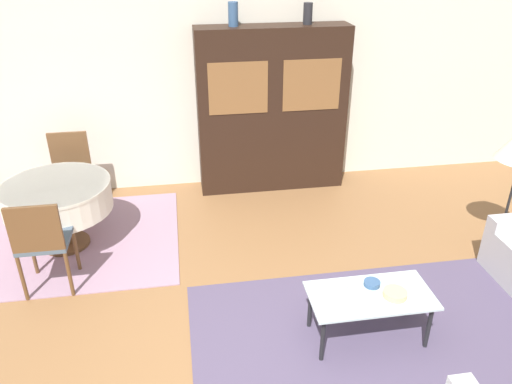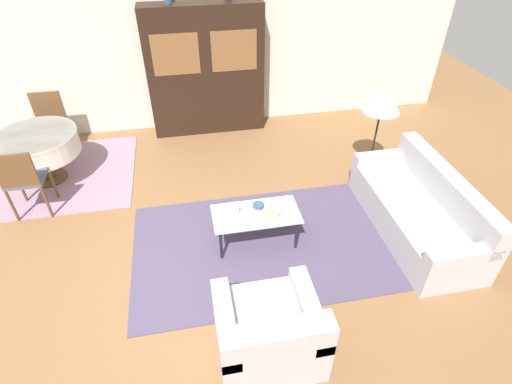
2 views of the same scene
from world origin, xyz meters
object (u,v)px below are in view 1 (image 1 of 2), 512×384
object	(u,v)px
display_cabinet	(272,111)
dining_table	(58,198)
coffee_table	(370,299)
bowl_small	(372,283)
dining_chair_far	(70,168)
vase_tall	(233,14)
bowl	(395,294)
vase_short	(308,14)
cup	(343,288)
dining_chair_near	(42,239)

from	to	relation	value
display_cabinet	dining_table	xyz separation A→B (m)	(-2.44, -1.09, -0.44)
coffee_table	bowl_small	xyz separation A→B (m)	(0.05, 0.11, 0.07)
dining_chair_far	vase_tall	bearing A→B (deg)	-170.68
bowl	dining_table	bearing A→B (deg)	146.87
vase_tall	dining_chair_far	bearing A→B (deg)	-170.68
vase_short	dining_table	bearing A→B (deg)	-159.09
display_cabinet	vase_tall	distance (m)	1.24
cup	dining_chair_far	bearing A→B (deg)	134.43
dining_chair_near	vase_short	xyz separation A→B (m)	(2.84, 1.85, 1.60)
dining_chair_far	dining_table	bearing A→B (deg)	90.00
vase_tall	display_cabinet	bearing A→B (deg)	-0.12
display_cabinet	dining_table	size ratio (longest dim) A/B	1.88
bowl_small	vase_tall	bearing A→B (deg)	105.26
dining_chair_far	vase_tall	xyz separation A→B (m)	(1.98, 0.32, 1.62)
cup	vase_short	bearing A→B (deg)	82.64
display_cabinet	cup	xyz separation A→B (m)	(0.04, -2.85, -0.53)
dining_chair_near	dining_chair_far	bearing A→B (deg)	90.00
coffee_table	dining_chair_far	world-z (taller)	dining_chair_far
dining_chair_far	bowl_small	xyz separation A→B (m)	(2.74, -2.48, -0.10)
cup	vase_short	size ratio (longest dim) A/B	0.40
vase_short	bowl_small	bearing A→B (deg)	-92.05
cup	vase_tall	bearing A→B (deg)	99.88
display_cabinet	bowl_small	bearing A→B (deg)	-83.80
dining_chair_far	cup	xyz separation A→B (m)	(2.48, -2.53, -0.07)
dining_chair_near	cup	distance (m)	2.67
dining_chair_near	dining_table	bearing A→B (deg)	90.00
dining_table	vase_short	bearing A→B (deg)	20.91
bowl_small	vase_tall	xyz separation A→B (m)	(-0.76, 2.80, 1.72)
dining_chair_far	dining_chair_near	bearing A→B (deg)	90.00
dining_table	dining_chair_near	world-z (taller)	dining_chair_near
cup	vase_short	distance (m)	3.33
dining_chair_far	vase_short	bearing A→B (deg)	-173.48
display_cabinet	dining_chair_near	xyz separation A→B (m)	(-2.44, -1.85, -0.46)
cup	display_cabinet	bearing A→B (deg)	90.74
bowl	dining_chair_near	bearing A→B (deg)	158.82
display_cabinet	vase_short	bearing A→B (deg)	0.13
coffee_table	dining_table	bearing A→B (deg)	145.89
dining_table	vase_short	size ratio (longest dim) A/B	4.55
vase_short	cup	bearing A→B (deg)	-97.36
coffee_table	dining_chair_near	size ratio (longest dim) A/B	1.04
dining_table	vase_tall	world-z (taller)	vase_tall
coffee_table	vase_tall	xyz separation A→B (m)	(-0.71, 2.91, 1.78)
display_cabinet	vase_short	xyz separation A→B (m)	(0.40, 0.00, 1.14)
dining_table	bowl	xyz separation A→B (m)	(2.87, -1.87, -0.11)
dining_table	cup	world-z (taller)	dining_table
bowl_small	bowl	bearing A→B (deg)	-51.29
dining_table	vase_short	xyz separation A→B (m)	(2.84, 1.09, 1.58)
dining_chair_near	vase_tall	size ratio (longest dim) A/B	3.60
dining_chair_near	display_cabinet	bearing A→B (deg)	37.14
dining_table	bowl_small	distance (m)	3.24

